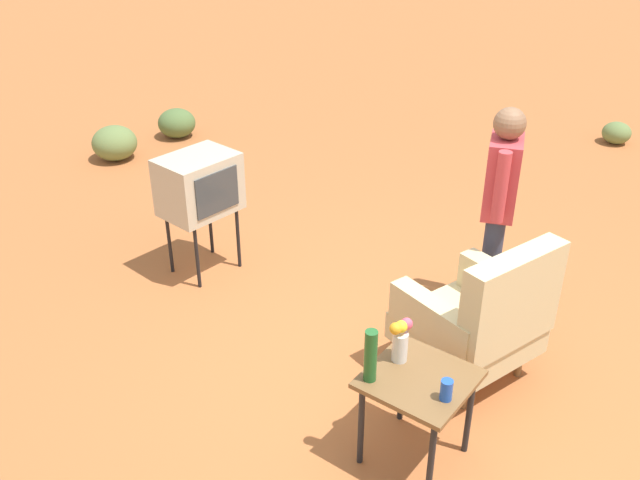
% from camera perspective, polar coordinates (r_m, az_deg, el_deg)
% --- Properties ---
extents(ground_plane, '(60.00, 60.00, 0.00)m').
position_cam_1_polar(ground_plane, '(4.89, 8.82, -10.71)').
color(ground_plane, '#AD6033').
extents(armchair, '(0.95, 0.97, 1.06)m').
position_cam_1_polar(armchair, '(4.62, 12.98, -6.17)').
color(armchair, brown).
rests_on(armchair, ground).
extents(side_table, '(0.56, 0.56, 0.60)m').
position_cam_1_polar(side_table, '(3.98, 8.07, -12.00)').
color(side_table, black).
rests_on(side_table, ground).
extents(tv_on_stand, '(0.64, 0.49, 1.03)m').
position_cam_1_polar(tv_on_stand, '(5.66, -9.88, 4.43)').
color(tv_on_stand, black).
rests_on(tv_on_stand, ground).
extents(person_standing, '(0.54, 0.33, 1.64)m').
position_cam_1_polar(person_standing, '(5.10, 14.44, 2.95)').
color(person_standing, '#2D3347').
rests_on(person_standing, ground).
extents(bottle_wine_green, '(0.07, 0.07, 0.32)m').
position_cam_1_polar(bottle_wine_green, '(3.78, 4.17, -9.45)').
color(bottle_wine_green, '#1E5623').
rests_on(bottle_wine_green, side_table).
extents(soda_can_blue, '(0.07, 0.07, 0.12)m').
position_cam_1_polar(soda_can_blue, '(3.77, 10.32, -12.00)').
color(soda_can_blue, blue).
rests_on(soda_can_blue, side_table).
extents(flower_vase, '(0.15, 0.10, 0.27)m').
position_cam_1_polar(flower_vase, '(3.94, 6.61, -8.02)').
color(flower_vase, silver).
rests_on(flower_vase, side_table).
extents(shrub_near, '(0.34, 0.34, 0.26)m').
position_cam_1_polar(shrub_near, '(9.29, 23.14, 8.08)').
color(shrub_near, olive).
rests_on(shrub_near, ground).
extents(shrub_far, '(0.46, 0.46, 0.36)m').
position_cam_1_polar(shrub_far, '(8.93, -11.66, 9.37)').
color(shrub_far, '#516B38').
rests_on(shrub_far, ground).
extents(shrub_lone, '(0.51, 0.51, 0.39)m').
position_cam_1_polar(shrub_lone, '(8.40, -16.49, 7.64)').
color(shrub_lone, olive).
rests_on(shrub_lone, ground).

